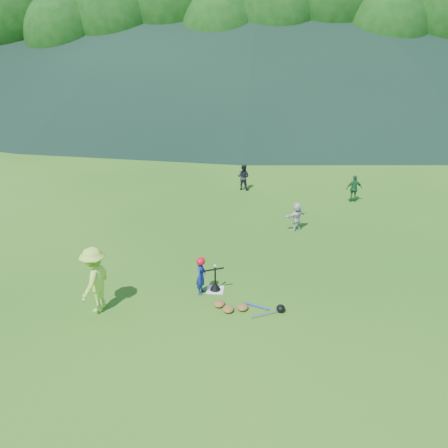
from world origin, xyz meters
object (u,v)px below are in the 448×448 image
at_px(home_plate, 215,290).
at_px(batter_child, 201,276).
at_px(fielder_d, 297,217).
at_px(equipment_pile, 243,307).
at_px(adult_coach, 95,280).
at_px(fielder_b, 243,177).
at_px(batting_tee, 215,286).
at_px(fielder_c, 354,189).

xyz_separation_m(home_plate, batter_child, (-0.35, -0.17, 0.50)).
relative_size(fielder_d, equipment_pile, 0.57).
height_order(adult_coach, fielder_b, adult_coach).
height_order(home_plate, equipment_pile, equipment_pile).
bearing_deg(fielder_d, batter_child, 21.27).
relative_size(batter_child, equipment_pile, 0.57).
distance_m(home_plate, adult_coach, 3.17).
xyz_separation_m(home_plate, equipment_pile, (0.79, -0.86, 0.06)).
bearing_deg(adult_coach, fielder_b, 170.55).
bearing_deg(batter_child, batting_tee, -55.81).
bearing_deg(batter_child, adult_coach, 120.60).
bearing_deg(batting_tee, fielder_d, 61.13).
distance_m(home_plate, batting_tee, 0.12).
height_order(fielder_c, fielder_d, fielder_c).
bearing_deg(fielder_c, home_plate, 48.63).
xyz_separation_m(home_plate, fielder_c, (4.96, 7.60, 0.56)).
xyz_separation_m(batter_child, adult_coach, (-2.46, -1.01, 0.33)).
bearing_deg(home_plate, fielder_d, 61.13).
xyz_separation_m(home_plate, fielder_b, (0.28, 8.81, 0.58)).
distance_m(batter_child, equipment_pile, 1.40).
distance_m(batter_child, fielder_c, 9.41).
distance_m(fielder_d, batting_tee, 4.99).
distance_m(batter_child, batting_tee, 0.55).
relative_size(batter_child, batting_tee, 1.51).
bearing_deg(batter_child, fielder_c, -26.05).
bearing_deg(adult_coach, batter_child, 120.06).
xyz_separation_m(batter_child, fielder_c, (5.31, 7.77, 0.06)).
height_order(batter_child, fielder_d, same).
bearing_deg(fielder_b, adult_coach, 90.35).
xyz_separation_m(fielder_c, equipment_pile, (-4.17, -8.46, -0.51)).
relative_size(fielder_c, equipment_pile, 0.64).
xyz_separation_m(adult_coach, fielder_b, (3.09, 10.00, -0.26)).
height_order(home_plate, adult_coach, adult_coach).
xyz_separation_m(fielder_b, fielder_c, (4.68, -1.21, -0.02)).
distance_m(home_plate, fielder_c, 9.09).
bearing_deg(home_plate, fielder_c, 56.89).
bearing_deg(fielder_c, equipment_pile, 55.49).
bearing_deg(home_plate, equipment_pile, -47.55).
bearing_deg(fielder_c, adult_coach, 40.23).
height_order(home_plate, fielder_d, fielder_d).
bearing_deg(fielder_c, fielder_b, -22.82).
height_order(batter_child, batting_tee, batter_child).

